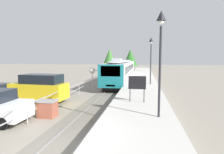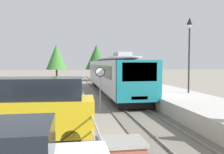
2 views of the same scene
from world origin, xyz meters
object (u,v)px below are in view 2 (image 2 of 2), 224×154
at_px(commuter_train, 112,72).
at_px(platform_lamp_mid_platform, 189,41).
at_px(parked_van_yellow, 31,110).
at_px(speed_limit_sign, 100,78).

xyz_separation_m(commuter_train, platform_lamp_mid_platform, (4.28, -7.62, 2.47)).
height_order(platform_lamp_mid_platform, parked_van_yellow, platform_lamp_mid_platform).
distance_m(commuter_train, platform_lamp_mid_platform, 9.09).
bearing_deg(speed_limit_sign, commuter_train, 76.14).
bearing_deg(platform_lamp_mid_platform, commuter_train, 119.32).
bearing_deg(speed_limit_sign, platform_lamp_mid_platform, 12.95).
relative_size(platform_lamp_mid_platform, speed_limit_sign, 1.91).
bearing_deg(parked_van_yellow, commuter_train, 69.17).
bearing_deg(platform_lamp_mid_platform, speed_limit_sign, -167.05).
relative_size(platform_lamp_mid_platform, parked_van_yellow, 1.07).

